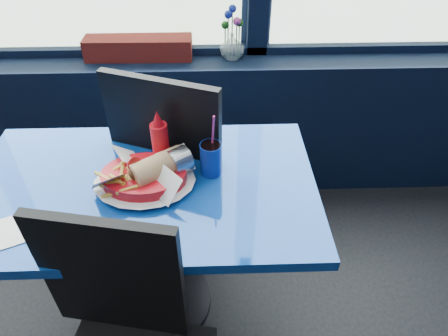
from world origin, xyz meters
TOP-DOWN VIEW (x-y plane):
  - window_sill at (0.00, 2.87)m, footprint 5.00×0.26m
  - near_table at (0.30, 2.00)m, footprint 1.20×0.70m
  - chair_near_back at (0.31, 2.31)m, footprint 0.61×0.61m
  - planter_box at (0.18, 2.90)m, footprint 0.53×0.14m
  - flower_vase at (0.65, 2.88)m, footprint 0.15×0.15m
  - food_basket at (0.32, 2.00)m, footprint 0.34×0.34m
  - ketchup_bottle at (0.36, 2.11)m, footprint 0.06×0.06m
  - soda_cup at (0.54, 2.05)m, footprint 0.08×0.08m
  - napkin at (-0.09, 1.79)m, footprint 0.17×0.17m

SIDE VIEW (x-z plane):
  - window_sill at x=0.00m, z-range 0.00..0.80m
  - near_table at x=0.30m, z-range 0.19..0.94m
  - chair_near_back at x=0.31m, z-range 0.08..1.13m
  - napkin at x=-0.09m, z-range 0.75..0.75m
  - food_basket at x=0.32m, z-range 0.73..0.85m
  - soda_cup at x=0.54m, z-range 0.69..0.94m
  - ketchup_bottle at x=0.36m, z-range 0.74..0.96m
  - planter_box at x=0.18m, z-range 0.80..0.91m
  - flower_vase at x=0.65m, z-range 0.75..1.01m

